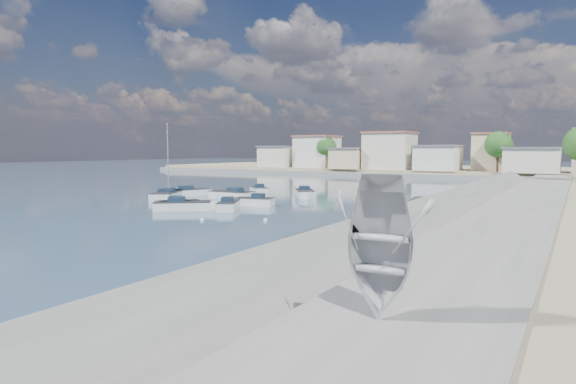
% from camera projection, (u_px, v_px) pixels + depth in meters
% --- Properties ---
extents(ground, '(400.00, 400.00, 0.00)m').
position_uv_depth(ground, '(402.00, 189.00, 69.59)').
color(ground, '#344E68').
rests_on(ground, ground).
extents(seawall_walkway, '(5.00, 90.00, 1.80)m').
position_uv_depth(seawall_walkway, '(526.00, 212.00, 36.95)').
color(seawall_walkway, slate).
rests_on(seawall_walkway, ground).
extents(breakwater, '(2.00, 31.02, 0.35)m').
position_uv_depth(breakwater, '(381.00, 212.00, 42.75)').
color(breakwater, black).
rests_on(breakwater, ground).
extents(far_shore_land, '(160.00, 40.00, 1.40)m').
position_uv_depth(far_shore_land, '(472.00, 171.00, 113.80)').
color(far_shore_land, gray).
rests_on(far_shore_land, ground).
extents(far_shore_quay, '(160.00, 2.50, 0.80)m').
position_uv_depth(far_shore_quay, '(451.00, 177.00, 95.95)').
color(far_shore_quay, slate).
rests_on(far_shore_quay, ground).
extents(far_town, '(113.01, 12.80, 8.35)m').
position_uv_depth(far_town, '(515.00, 154.00, 95.05)').
color(far_town, beige).
rests_on(far_town, far_shore_land).
extents(shore_trees, '(74.56, 38.32, 7.92)m').
position_uv_depth(shore_trees, '(495.00, 147.00, 88.67)').
color(shore_trees, '#38281E').
rests_on(shore_trees, ground).
extents(motorboat_a, '(3.49, 4.57, 1.48)m').
position_uv_depth(motorboat_a, '(229.00, 206.00, 46.01)').
color(motorboat_a, silver).
rests_on(motorboat_a, ground).
extents(motorboat_b, '(3.51, 3.90, 1.48)m').
position_uv_depth(motorboat_b, '(182.00, 205.00, 46.68)').
color(motorboat_b, silver).
rests_on(motorboat_b, ground).
extents(motorboat_c, '(6.13, 2.20, 1.48)m').
position_uv_depth(motorboat_c, '(230.00, 195.00, 57.18)').
color(motorboat_c, silver).
rests_on(motorboat_c, ground).
extents(motorboat_d, '(4.51, 2.39, 1.48)m').
position_uv_depth(motorboat_d, '(253.00, 202.00, 49.32)').
color(motorboat_d, silver).
rests_on(motorboat_d, ground).
extents(motorboat_e, '(3.57, 5.81, 1.48)m').
position_uv_depth(motorboat_e, '(192.00, 192.00, 60.28)').
color(motorboat_e, silver).
rests_on(motorboat_e, ground).
extents(motorboat_f, '(4.11, 3.97, 1.48)m').
position_uv_depth(motorboat_f, '(259.00, 190.00, 63.57)').
color(motorboat_f, silver).
rests_on(motorboat_f, ground).
extents(motorboat_g, '(4.59, 5.34, 1.48)m').
position_uv_depth(motorboat_g, '(305.00, 194.00, 58.51)').
color(motorboat_g, silver).
rests_on(motorboat_g, ground).
extents(motorboat_h, '(5.41, 4.97, 1.48)m').
position_uv_depth(motorboat_h, '(186.00, 206.00, 45.61)').
color(motorboat_h, silver).
rests_on(motorboat_h, ground).
extents(sailboat, '(5.21, 7.33, 9.00)m').
position_uv_depth(sailboat, '(170.00, 195.00, 56.86)').
color(sailboat, silver).
rests_on(sailboat, ground).
extents(mooring_buoys, '(19.32, 30.62, 0.32)m').
position_uv_depth(mooring_buoys, '(351.00, 207.00, 47.37)').
color(mooring_buoys, white).
rests_on(mooring_buoys, ground).
extents(overturned_dinghy, '(3.48, 1.75, 0.64)m').
position_uv_depth(overturned_dinghy, '(378.00, 304.00, 11.14)').
color(overturned_dinghy, '#A5A8AD').
rests_on(overturned_dinghy, seawall_walkway).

